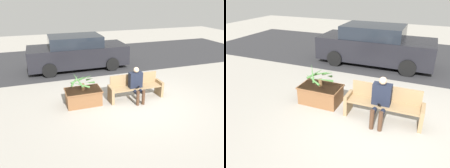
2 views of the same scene
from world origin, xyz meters
The scene contains 7 objects.
ground_plane centered at (0.00, 0.00, 0.00)m, with size 30.00×30.00×0.00m, color #9E998E.
road_surface centered at (0.00, 5.89, 0.00)m, with size 20.00×6.00×0.01m, color #2D2D30.
bench centered at (0.08, 0.42, 0.41)m, with size 1.89×0.48×0.83m.
person_seated centered at (0.03, 0.23, 0.63)m, with size 0.44×0.61×1.15m.
planter_box centered at (-1.70, 0.53, 0.27)m, with size 1.15×0.74×0.50m.
potted_plant centered at (-1.71, 0.55, 0.79)m, with size 0.80×0.79×0.61m.
parked_car centered at (-1.16, 4.36, 0.78)m, with size 4.60×1.98×1.58m.
Camera 1 is at (-2.88, -5.82, 3.33)m, focal length 35.00 mm.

